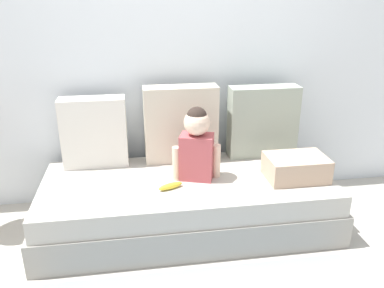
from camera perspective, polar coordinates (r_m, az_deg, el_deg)
name	(u,v)px	position (r m, az deg, el deg)	size (l,w,h in m)	color
ground_plane	(188,225)	(2.86, -0.63, -11.75)	(12.00, 12.00, 0.00)	#B2ADA3
back_wall	(176,47)	(2.97, -2.31, 13.95)	(5.21, 0.10, 2.36)	silver
couch	(188,203)	(2.76, -0.65, -8.55)	(2.01, 0.86, 0.37)	#9C978F
throw_pillow_left	(94,132)	(2.87, -14.07, 1.66)	(0.46, 0.16, 0.50)	silver
throw_pillow_center	(181,124)	(2.87, -1.62, 2.92)	(0.53, 0.16, 0.56)	beige
throw_pillow_right	(263,122)	(3.01, 10.27, 3.24)	(0.52, 0.16, 0.54)	#99A393
toddler	(197,144)	(2.58, 0.70, 0.06)	(0.33, 0.21, 0.50)	#B24C51
banana	(170,186)	(2.53, -3.17, -6.14)	(0.17, 0.04, 0.04)	yellow
folded_blanket	(296,167)	(2.73, 14.91, -3.32)	(0.40, 0.28, 0.16)	tan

